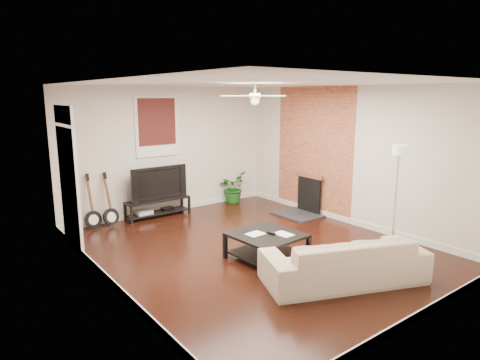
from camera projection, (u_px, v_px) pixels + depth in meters
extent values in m
cube|color=black|center=(254.00, 249.00, 7.20)|extent=(5.00, 6.00, 0.01)
cube|color=white|center=(255.00, 83.00, 6.64)|extent=(5.00, 6.00, 0.01)
cube|color=silver|center=(170.00, 151.00, 9.27)|extent=(5.00, 0.01, 2.80)
cube|color=silver|center=(426.00, 207.00, 4.58)|extent=(5.00, 0.01, 2.80)
cube|color=silver|center=(107.00, 189.00, 5.44)|extent=(0.01, 6.00, 2.80)
cube|color=silver|center=(350.00, 156.00, 8.40)|extent=(0.01, 6.00, 2.80)
cube|color=#B05438|center=(313.00, 151.00, 9.18)|extent=(0.02, 2.20, 2.80)
cube|color=black|center=(303.00, 194.00, 9.19)|extent=(0.80, 1.10, 0.92)
cube|color=#37130F|center=(157.00, 126.00, 8.96)|extent=(1.00, 0.06, 1.30)
cube|color=white|center=(70.00, 178.00, 6.98)|extent=(0.08, 1.00, 2.50)
cube|color=black|center=(158.00, 208.00, 9.07)|extent=(1.41, 0.38, 0.40)
imported|color=black|center=(157.00, 182.00, 8.98)|extent=(1.27, 0.17, 0.73)
cube|color=black|center=(267.00, 246.00, 6.71)|extent=(1.08, 1.08, 0.42)
imported|color=tan|center=(344.00, 259.00, 5.87)|extent=(2.45, 1.69, 0.67)
imported|color=#19581A|center=(233.00, 187.00, 10.27)|extent=(0.90, 0.88, 0.76)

